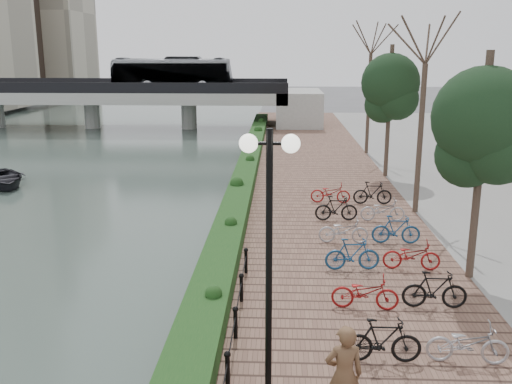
{
  "coord_description": "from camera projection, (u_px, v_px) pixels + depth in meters",
  "views": [
    {
      "loc": [
        2.39,
        -6.98,
        6.97
      ],
      "look_at": [
        1.53,
        13.04,
        2.0
      ],
      "focal_mm": 40.0,
      "sensor_mm": 36.0,
      "label": 1
    }
  ],
  "objects": [
    {
      "name": "promenade",
      "position": [
        316.0,
        207.0,
        25.28
      ],
      "size": [
        8.0,
        75.0,
        0.5
      ],
      "primitive_type": "cube",
      "color": "brown",
      "rests_on": "ground"
    },
    {
      "name": "hedge",
      "position": [
        243.0,
        181.0,
        27.72
      ],
      "size": [
        1.1,
        56.0,
        0.6
      ],
      "primitive_type": "cube",
      "color": "#163D16",
      "rests_on": "promenade"
    },
    {
      "name": "lamppost",
      "position": [
        269.0,
        216.0,
        9.71
      ],
      "size": [
        1.02,
        0.32,
        5.23
      ],
      "color": "black",
      "rests_on": "promenade"
    },
    {
      "name": "pedestrian",
      "position": [
        344.0,
        375.0,
        9.98
      ],
      "size": [
        0.74,
        0.53,
        1.89
      ],
      "primitive_type": "imported",
      "rotation": [
        0.0,
        0.0,
        3.26
      ],
      "color": "brown",
      "rests_on": "promenade"
    },
    {
      "name": "bicycle_parking",
      "position": [
        382.0,
        255.0,
        17.21
      ],
      "size": [
        2.4,
        17.32,
        1.0
      ],
      "color": "#A9A8AD",
      "rests_on": "promenade"
    },
    {
      "name": "street_trees",
      "position": [
        443.0,
        149.0,
        19.62
      ],
      "size": [
        3.2,
        37.12,
        6.8
      ],
      "color": "#35251F",
      "rests_on": "promenade"
    },
    {
      "name": "bridge",
      "position": [
        107.0,
        92.0,
        51.93
      ],
      "size": [
        36.0,
        10.77,
        6.5
      ],
      "color": "#A0A19C",
      "rests_on": "ground"
    },
    {
      "name": "boat",
      "position": [
        1.0,
        178.0,
        29.99
      ],
      "size": [
        5.0,
        5.26,
        0.89
      ],
      "primitive_type": "imported",
      "rotation": [
        0.0,
        0.0,
        0.63
      ],
      "color": "black",
      "rests_on": "river_water"
    }
  ]
}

